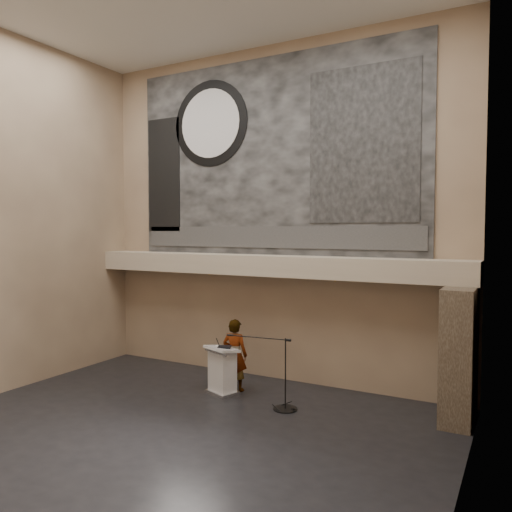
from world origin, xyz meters
The scene contains 19 objects.
floor centered at (0.00, 0.00, 0.00)m, with size 10.00×10.00×0.00m, color black.
wall_back centered at (0.00, 4.00, 4.25)m, with size 10.00×0.02×8.50m, color #7A624D.
wall_left centered at (-5.00, 0.00, 4.25)m, with size 0.02×8.00×8.50m, color #7A624D.
wall_right centered at (5.00, 0.00, 4.25)m, with size 0.02×8.00×8.50m, color #7A624D.
soffit centered at (0.00, 3.60, 2.95)m, with size 10.00×0.80×0.50m, color tan.
sprinkler_left centered at (-1.60, 3.55, 2.67)m, with size 0.04×0.04×0.06m, color #B2893D.
sprinkler_right centered at (1.90, 3.55, 2.67)m, with size 0.04×0.04×0.06m, color #B2893D.
banner centered at (0.00, 3.97, 5.70)m, with size 8.00×0.05×5.00m, color black.
banner_text_strip centered at (0.00, 3.93, 3.65)m, with size 7.76×0.02×0.55m, color #303030.
banner_clock_rim centered at (-1.80, 3.93, 6.70)m, with size 2.30×2.30×0.02m, color black.
banner_clock_face centered at (-1.80, 3.91, 6.70)m, with size 1.84×1.84×0.02m, color silver.
banner_building_print centered at (2.40, 3.93, 5.80)m, with size 2.60×0.02×3.60m, color black.
banner_brick_print centered at (-3.40, 3.93, 5.40)m, with size 1.10×0.02×3.20m, color black.
stone_pier centered at (4.65, 3.15, 1.35)m, with size 0.60×1.40×2.70m, color #3D3125.
lectern centered at (-0.39, 2.28, 0.55)m, with size 0.90×0.77×1.14m.
binder centered at (-0.33, 2.28, 1.12)m, with size 0.30×0.24×0.04m, color black.
papers centered at (-0.54, 2.25, 1.10)m, with size 0.19×0.27×0.01m, color white.
speaker_person centered at (-0.27, 2.65, 0.86)m, with size 0.63×0.41×1.72m, color white.
mic_stand centered at (1.28, 2.06, 0.24)m, with size 1.61×0.52×1.54m.
Camera 1 is at (5.78, -7.43, 3.83)m, focal length 35.00 mm.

